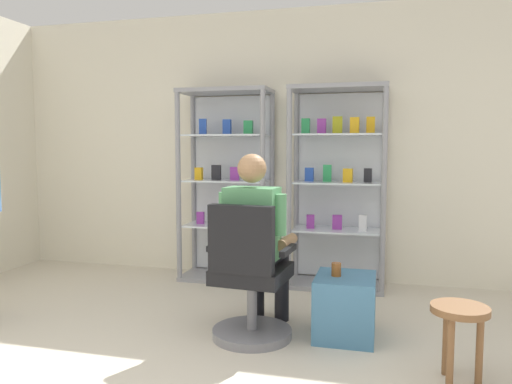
% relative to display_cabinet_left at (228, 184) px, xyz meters
% --- Properties ---
extents(back_wall, '(6.00, 0.10, 2.70)m').
position_rel_display_cabinet_left_xyz_m(back_wall, '(0.55, 0.24, 0.39)').
color(back_wall, silver).
rests_on(back_wall, ground).
extents(display_cabinet_left, '(0.90, 0.45, 1.90)m').
position_rel_display_cabinet_left_xyz_m(display_cabinet_left, '(0.00, 0.00, 0.00)').
color(display_cabinet_left, gray).
rests_on(display_cabinet_left, ground).
extents(display_cabinet_right, '(0.90, 0.45, 1.90)m').
position_rel_display_cabinet_left_xyz_m(display_cabinet_right, '(1.10, -0.00, 0.01)').
color(display_cabinet_right, gray).
rests_on(display_cabinet_right, ground).
extents(office_chair, '(0.58, 0.56, 0.96)m').
position_rel_display_cabinet_left_xyz_m(office_chair, '(0.64, -1.53, -0.57)').
color(office_chair, slate).
rests_on(office_chair, ground).
extents(seated_shopkeeper, '(0.51, 0.59, 1.29)m').
position_rel_display_cabinet_left_xyz_m(seated_shopkeeper, '(0.66, -1.37, -0.25)').
color(seated_shopkeeper, black).
rests_on(seated_shopkeeper, ground).
extents(storage_crate, '(0.41, 0.47, 0.43)m').
position_rel_display_cabinet_left_xyz_m(storage_crate, '(1.28, -1.30, -0.75)').
color(storage_crate, teal).
rests_on(storage_crate, ground).
extents(tea_glass, '(0.07, 0.07, 0.09)m').
position_rel_display_cabinet_left_xyz_m(tea_glass, '(1.21, -1.31, -0.48)').
color(tea_glass, brown).
rests_on(tea_glass, storage_crate).
extents(wooden_stool, '(0.32, 0.32, 0.45)m').
position_rel_display_cabinet_left_xyz_m(wooden_stool, '(1.95, -1.84, -0.61)').
color(wooden_stool, brown).
rests_on(wooden_stool, ground).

